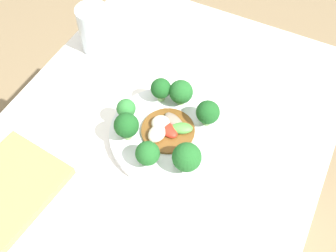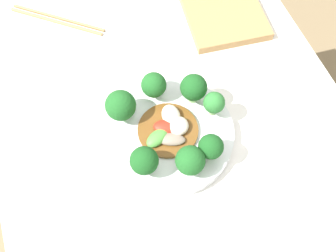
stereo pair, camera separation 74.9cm
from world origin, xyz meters
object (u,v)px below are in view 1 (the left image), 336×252
broccoli_east (148,154)px  broccoli_southeast (126,126)px  stirfry_center (167,129)px  broccoli_northeast (187,157)px  drinking_glass (95,29)px  broccoli_west (181,92)px  broccoli_south (126,109)px  broccoli_southwest (161,89)px  plate (168,134)px  broccoli_northwest (208,113)px

broccoli_east → broccoli_southeast: bearing=-117.5°
broccoli_southeast → stirfry_center: 0.09m
broccoli_northeast → drinking_glass: 0.43m
broccoli_west → drinking_glass: drinking_glass is taller
broccoli_south → drinking_glass: bearing=-132.6°
broccoli_southwest → broccoli_northeast: broccoli_northeast is taller
plate → broccoli_northeast: (0.06, 0.07, 0.05)m
drinking_glass → broccoli_south: bearing=47.4°
broccoli_south → broccoli_northeast: 0.17m
broccoli_northwest → drinking_glass: 0.37m
broccoli_west → stirfry_center: bearing=5.8°
broccoli_southeast → broccoli_northwest: size_ratio=1.08×
broccoli_northeast → stirfry_center: (-0.06, -0.07, -0.03)m
plate → broccoli_northwest: bearing=132.2°
broccoli_southeast → drinking_glass: 0.31m
plate → broccoli_east: (0.09, -0.00, 0.05)m
broccoli_southwest → broccoli_west: 0.04m
broccoli_west → broccoli_northeast: 0.17m
broccoli_southwest → broccoli_east: 0.17m
broccoli_south → broccoli_west: (-0.09, 0.08, 0.00)m
broccoli_northeast → broccoli_east: bearing=-71.2°
broccoli_southeast → broccoli_south: broccoli_southeast is taller
plate → stirfry_center: bearing=-86.0°
plate → broccoli_southwest: broccoli_southwest is taller
plate → drinking_glass: bearing=-120.4°
broccoli_east → stirfry_center: broccoli_east is taller
broccoli_west → stirfry_center: (0.08, 0.01, -0.03)m
broccoli_northwest → stirfry_center: 0.09m
broccoli_west → broccoli_northeast: broccoli_northeast is taller
broccoli_southeast → broccoli_west: 0.15m
broccoli_west → broccoli_northwest: (0.03, 0.08, 0.00)m
broccoli_south → broccoli_northeast: size_ratio=0.84×
stirfry_center → drinking_glass: bearing=-120.6°
broccoli_southeast → stirfry_center: (-0.05, 0.07, -0.03)m
plate → stirfry_center: (0.00, -0.00, 0.02)m
plate → drinking_glass: drinking_glass is taller
broccoli_northwest → broccoli_northeast: bearing=3.5°
stirfry_center → broccoli_southeast: bearing=-53.2°
plate → broccoli_southwest: bearing=-143.2°
plate → broccoli_west: (-0.08, -0.01, 0.05)m
broccoli_southeast → broccoli_east: broccoli_southeast is taller
broccoli_southwest → drinking_glass: size_ratio=0.50×
broccoli_northwest → stirfry_center: broccoli_northwest is taller
broccoli_southwest → drinking_glass: (-0.10, -0.23, 0.00)m
broccoli_west → broccoli_northeast: bearing=29.6°
broccoli_southeast → drinking_glass: drinking_glass is taller
broccoli_east → plate: bearing=179.0°
broccoli_northwest → broccoli_northeast: size_ratio=0.93×
broccoli_northeast → broccoli_east: 0.08m
broccoli_southeast → broccoli_northeast: (0.01, 0.14, -0.00)m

